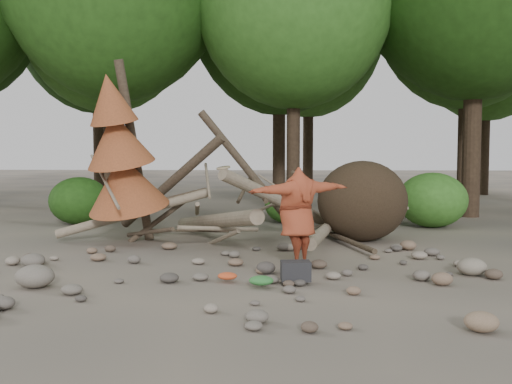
{
  "coord_description": "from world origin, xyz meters",
  "views": [
    {
      "loc": [
        0.62,
        -9.71,
        2.18
      ],
      "look_at": [
        0.11,
        1.5,
        1.4
      ],
      "focal_mm": 40.0,
      "sensor_mm": 36.0,
      "label": 1
    }
  ],
  "objects": [
    {
      "name": "bush_mid",
      "position": [
        0.8,
        7.8,
        0.56
      ],
      "size": [
        1.4,
        1.4,
        1.12
      ],
      "primitive_type": "ellipsoid",
      "color": "#2D621C",
      "rests_on": "ground"
    },
    {
      "name": "ground",
      "position": [
        0.0,
        0.0,
        0.0
      ],
      "size": [
        120.0,
        120.0,
        0.0
      ],
      "primitive_type": "plane",
      "color": "#514C44",
      "rests_on": "ground"
    },
    {
      "name": "frisbee_thrower",
      "position": [
        0.91,
        0.83,
        1.0
      ],
      "size": [
        2.6,
        1.83,
        1.87
      ],
      "color": "#943A21",
      "rests_on": "ground"
    },
    {
      "name": "cloth_orange",
      "position": [
        -0.28,
        -0.3,
        0.06
      ],
      "size": [
        0.33,
        0.27,
        0.12
      ],
      "primitive_type": "ellipsoid",
      "color": "#C74822",
      "rests_on": "ground"
    },
    {
      "name": "bush_right",
      "position": [
        5.0,
        7.0,
        0.8
      ],
      "size": [
        2.0,
        2.0,
        1.6
      ],
      "primitive_type": "ellipsoid",
      "color": "#387424",
      "rests_on": "ground"
    },
    {
      "name": "backpack",
      "position": [
        0.86,
        -0.37,
        0.16
      ],
      "size": [
        0.51,
        0.37,
        0.32
      ],
      "primitive_type": "cube",
      "rotation": [
        0.0,
        0.0,
        0.1
      ],
      "color": "black",
      "rests_on": "ground"
    },
    {
      "name": "boulder_mid_left",
      "position": [
        -4.09,
        0.78,
        0.13
      ],
      "size": [
        0.45,
        0.4,
        0.27
      ],
      "primitive_type": "ellipsoid",
      "color": "#665F56",
      "rests_on": "ground"
    },
    {
      "name": "bush_left",
      "position": [
        -5.5,
        7.2,
        0.72
      ],
      "size": [
        1.8,
        1.8,
        1.44
      ],
      "primitive_type": "ellipsoid",
      "color": "#224D14",
      "rests_on": "ground"
    },
    {
      "name": "boulder_front_right",
      "position": [
        3.06,
        -2.8,
        0.13
      ],
      "size": [
        0.42,
        0.38,
        0.25
      ],
      "primitive_type": "ellipsoid",
      "color": "#846A52",
      "rests_on": "ground"
    },
    {
      "name": "boulder_mid_right",
      "position": [
        4.0,
        0.45,
        0.16
      ],
      "size": [
        0.52,
        0.47,
        0.31
      ],
      "primitive_type": "ellipsoid",
      "color": "gray",
      "rests_on": "ground"
    },
    {
      "name": "dead_conifer",
      "position": [
        -3.12,
        3.37,
        2.11
      ],
      "size": [
        2.06,
        2.16,
        4.35
      ],
      "color": "#4C3F30",
      "rests_on": "ground"
    },
    {
      "name": "boulder_front_left",
      "position": [
        -3.35,
        -0.82,
        0.19
      ],
      "size": [
        0.62,
        0.56,
        0.37
      ],
      "primitive_type": "ellipsoid",
      "color": "slate",
      "rests_on": "ground"
    },
    {
      "name": "cloth_green",
      "position": [
        0.3,
        -0.68,
        0.07
      ],
      "size": [
        0.4,
        0.33,
        0.15
      ],
      "primitive_type": "ellipsoid",
      "color": "#2D7231",
      "rests_on": "ground"
    },
    {
      "name": "deadfall_pile",
      "position": [
        2.02,
        4.24,
        0.95
      ],
      "size": [
        8.55,
        5.24,
        3.3
      ],
      "color": "#332619",
      "rests_on": "ground"
    }
  ]
}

